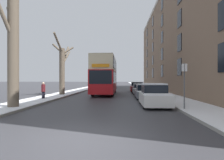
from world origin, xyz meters
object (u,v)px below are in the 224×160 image
bare_tree_left_1 (62,67)px  pedestrian_left_sidewalk (43,90)px  street_sign_post (184,84)px  parked_car_3 (137,87)px  parked_car_0 (154,96)px  oncoming_van (109,82)px  parked_car_1 (145,92)px  parked_car_2 (140,89)px  bare_tree_left_0 (12,42)px  double_decker_bus (105,74)px

bare_tree_left_1 → pedestrian_left_sidewalk: bearing=-91.6°
street_sign_post → parked_car_3: bearing=94.3°
parked_car_0 → parked_car_3: bearing=90.0°
parked_car_3 → pedestrian_left_sidewalk: (-9.22, -12.86, 0.20)m
parked_car_0 → oncoming_van: (-5.12, 29.29, 0.59)m
parked_car_1 → oncoming_van: 24.47m
parked_car_2 → parked_car_3: bearing=90.0°
bare_tree_left_0 → oncoming_van: 31.40m
parked_car_3 → oncoming_van: bearing=111.9°
bare_tree_left_1 → double_decker_bus: size_ratio=0.62×
parked_car_3 → oncoming_van: oncoming_van is taller
bare_tree_left_0 → bare_tree_left_1: bearing=90.6°
oncoming_van → pedestrian_left_sidewalk: bearing=-99.1°
bare_tree_left_0 → parked_car_2: size_ratio=2.42×
bare_tree_left_1 → parked_car_3: 12.18m
parked_car_0 → bare_tree_left_0: bearing=-169.0°
bare_tree_left_1 → parked_car_3: size_ratio=1.54×
bare_tree_left_0 → parked_car_1: size_ratio=2.33×
oncoming_van → parked_car_1: bearing=-77.9°
parked_car_2 → oncoming_van: size_ratio=0.71×
parked_car_1 → bare_tree_left_1: bearing=159.0°
bare_tree_left_0 → street_sign_post: 10.69m
bare_tree_left_1 → parked_car_1: (9.07, -3.47, -2.59)m
bare_tree_left_1 → bare_tree_left_0: bearing=-89.4°
double_decker_bus → pedestrian_left_sidewalk: double_decker_bus is taller
parked_car_2 → street_sign_post: street_sign_post is taller
double_decker_bus → oncoming_van: (-0.78, 18.02, -1.23)m
pedestrian_left_sidewalk → parked_car_2: bearing=160.1°
bare_tree_left_1 → oncoming_van: bearing=79.0°
parked_car_0 → oncoming_van: size_ratio=0.72×
parked_car_3 → street_sign_post: (1.40, -18.61, 0.90)m
parked_car_0 → parked_car_1: parked_car_0 is taller
bare_tree_left_0 → parked_car_3: bare_tree_left_0 is taller
parked_car_2 → parked_car_3: size_ratio=0.90×
parked_car_3 → oncoming_van: size_ratio=0.79×
oncoming_van → pedestrian_left_sidewalk: oncoming_van is taller
street_sign_post → parked_car_0: bearing=124.3°
bare_tree_left_0 → oncoming_van: bearing=82.9°
street_sign_post → oncoming_van: bearing=101.7°
bare_tree_left_1 → pedestrian_left_sidewalk: (-0.14, -5.14, -2.36)m
parked_car_0 → pedestrian_left_sidewalk: pedestrian_left_sidewalk is taller
parked_car_0 → street_sign_post: street_sign_post is taller
double_decker_bus → parked_car_1: size_ratio=2.65×
parked_car_2 → street_sign_post: (1.40, -13.58, 0.97)m
double_decker_bus → parked_car_0: size_ratio=2.68×
parked_car_3 → parked_car_1: bearing=-90.0°
parked_car_0 → parked_car_2: (-0.00, 11.54, -0.10)m
oncoming_van → street_sign_post: bearing=-78.3°
pedestrian_left_sidewalk → street_sign_post: bearing=91.2°
oncoming_van → bare_tree_left_0: bearing=-97.1°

